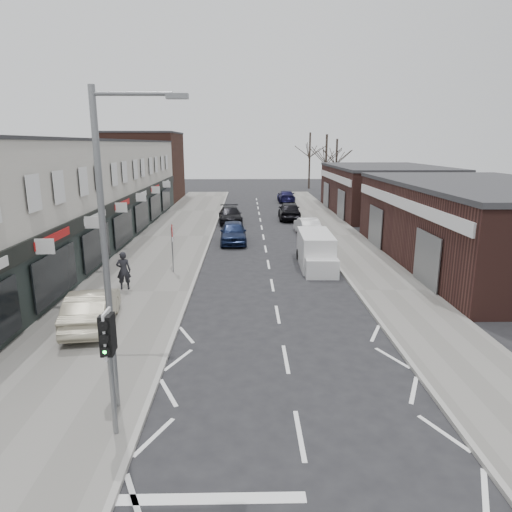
{
  "coord_description": "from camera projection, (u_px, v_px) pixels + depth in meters",
  "views": [
    {
      "loc": [
        -1.25,
        -11.62,
        6.84
      ],
      "look_at": [
        -0.9,
        5.53,
        2.6
      ],
      "focal_mm": 32.0,
      "sensor_mm": 36.0,
      "label": 1
    }
  ],
  "objects": [
    {
      "name": "tree_far_a",
      "position": [
        325.0,
        197.0,
        59.71
      ],
      "size": [
        3.6,
        3.6,
        8.0
      ],
      "primitive_type": null,
      "color": "#382D26",
      "rests_on": "ground"
    },
    {
      "name": "white_van",
      "position": [
        316.0,
        251.0,
        25.81
      ],
      "size": [
        1.86,
        5.01,
        1.94
      ],
      "rotation": [
        0.0,
        0.0,
        -0.03
      ],
      "color": "silver",
      "rests_on": "ground"
    },
    {
      "name": "pavement_right",
      "position": [
        339.0,
        236.0,
        34.4
      ],
      "size": [
        3.5,
        64.0,
        0.12
      ],
      "primitive_type": "cube",
      "color": "slate",
      "rests_on": "ground"
    },
    {
      "name": "tree_far_c",
      "position": [
        309.0,
        189.0,
        71.35
      ],
      "size": [
        3.6,
        3.6,
        8.5
      ],
      "primitive_type": null,
      "color": "#382D26",
      "rests_on": "ground"
    },
    {
      "name": "street_lamp",
      "position": [
        111.0,
        238.0,
        10.97
      ],
      "size": [
        2.23,
        0.22,
        8.0
      ],
      "color": "slate",
      "rests_on": "pavement_left"
    },
    {
      "name": "traffic_light",
      "position": [
        109.0,
        344.0,
        10.32
      ],
      "size": [
        0.28,
        0.6,
        3.1
      ],
      "color": "slate",
      "rests_on": "pavement_left"
    },
    {
      "name": "right_unit_far",
      "position": [
        384.0,
        191.0,
        45.65
      ],
      "size": [
        10.0,
        16.0,
        4.5
      ],
      "primitive_type": "cube",
      "color": "#3B1F1B",
      "rests_on": "ground"
    },
    {
      "name": "shop_terrace_left",
      "position": [
        65.0,
        194.0,
        30.75
      ],
      "size": [
        8.0,
        41.0,
        7.1
      ],
      "primitive_type": "cube",
      "color": "beige",
      "rests_on": "ground"
    },
    {
      "name": "tree_far_b",
      "position": [
        335.0,
        192.0,
        65.59
      ],
      "size": [
        3.6,
        3.6,
        7.5
      ],
      "primitive_type": null,
      "color": "#382D26",
      "rests_on": "ground"
    },
    {
      "name": "pavement_left",
      "position": [
        173.0,
        237.0,
        34.14
      ],
      "size": [
        5.5,
        64.0,
        0.12
      ],
      "primitive_type": "cube",
      "color": "slate",
      "rests_on": "ground"
    },
    {
      "name": "parked_car_right_a",
      "position": [
        307.0,
        226.0,
        35.08
      ],
      "size": [
        1.74,
        4.18,
        1.34
      ],
      "primitive_type": "imported",
      "rotation": [
        0.0,
        0.0,
        3.22
      ],
      "color": "silver",
      "rests_on": "ground"
    },
    {
      "name": "parked_car_right_b",
      "position": [
        289.0,
        211.0,
        42.04
      ],
      "size": [
        2.09,
        4.89,
        1.65
      ],
      "primitive_type": "imported",
      "rotation": [
        0.0,
        0.0,
        3.11
      ],
      "color": "black",
      "rests_on": "ground"
    },
    {
      "name": "pedestrian",
      "position": [
        124.0,
        270.0,
        21.44
      ],
      "size": [
        0.71,
        0.51,
        1.82
      ],
      "primitive_type": "imported",
      "rotation": [
        0.0,
        0.0,
        3.26
      ],
      "color": "black",
      "rests_on": "pavement_left"
    },
    {
      "name": "parked_car_right_c",
      "position": [
        286.0,
        196.0,
        54.7
      ],
      "size": [
        1.99,
        4.82,
        1.39
      ],
      "primitive_type": "imported",
      "rotation": [
        0.0,
        0.0,
        3.13
      ],
      "color": "#131239",
      "rests_on": "ground"
    },
    {
      "name": "warning_sign",
      "position": [
        173.0,
        234.0,
        23.96
      ],
      "size": [
        0.12,
        0.8,
        2.7
      ],
      "color": "slate",
      "rests_on": "pavement_left"
    },
    {
      "name": "right_unit_near",
      "position": [
        485.0,
        226.0,
        26.24
      ],
      "size": [
        10.0,
        18.0,
        4.5
      ],
      "primitive_type": "cube",
      "color": "#3B1F1B",
      "rests_on": "ground"
    },
    {
      "name": "brick_block_far",
      "position": [
        146.0,
        168.0,
        55.39
      ],
      "size": [
        8.0,
        10.0,
        8.0
      ],
      "primitive_type": "cube",
      "color": "#42241C",
      "rests_on": "ground"
    },
    {
      "name": "ground",
      "position": [
        292.0,
        391.0,
        12.94
      ],
      "size": [
        160.0,
        160.0,
        0.0
      ],
      "primitive_type": "plane",
      "color": "black",
      "rests_on": "ground"
    },
    {
      "name": "parked_car_left_b",
      "position": [
        230.0,
        215.0,
        40.14
      ],
      "size": [
        2.35,
        5.03,
        1.42
      ],
      "primitive_type": "imported",
      "rotation": [
        0.0,
        0.0,
        0.07
      ],
      "color": "black",
      "rests_on": "ground"
    },
    {
      "name": "sedan_on_pavement",
      "position": [
        92.0,
        308.0,
        17.13
      ],
      "size": [
        2.03,
        4.45,
        1.41
      ],
      "primitive_type": "imported",
      "rotation": [
        0.0,
        0.0,
        3.27
      ],
      "color": "#9E967E",
      "rests_on": "pavement_left"
    },
    {
      "name": "parked_car_left_a",
      "position": [
        233.0,
        232.0,
        32.11
      ],
      "size": [
        1.95,
        4.56,
        1.53
      ],
      "primitive_type": "imported",
      "rotation": [
        0.0,
        0.0,
        0.03
      ],
      "color": "#141F3F",
      "rests_on": "ground"
    }
  ]
}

